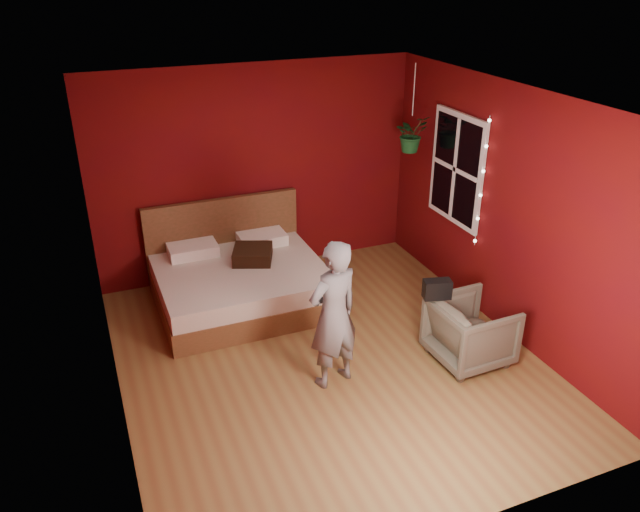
# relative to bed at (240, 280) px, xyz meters

# --- Properties ---
(floor) EXTENTS (4.50, 4.50, 0.00)m
(floor) POSITION_rel_bed_xyz_m (0.49, -1.48, -0.27)
(floor) COLOR olive
(floor) RESTS_ON ground
(room_walls) EXTENTS (4.04, 4.54, 2.62)m
(room_walls) POSITION_rel_bed_xyz_m (0.49, -1.48, 1.41)
(room_walls) COLOR #5F0D0A
(room_walls) RESTS_ON ground
(window) EXTENTS (0.05, 0.97, 1.27)m
(window) POSITION_rel_bed_xyz_m (2.45, -0.58, 1.23)
(window) COLOR white
(window) RESTS_ON room_walls
(fairy_lights) EXTENTS (0.04, 0.04, 1.45)m
(fairy_lights) POSITION_rel_bed_xyz_m (2.43, -1.11, 1.23)
(fairy_lights) COLOR silver
(fairy_lights) RESTS_ON room_walls
(bed) EXTENTS (1.90, 1.62, 1.05)m
(bed) POSITION_rel_bed_xyz_m (0.00, 0.00, 0.00)
(bed) COLOR brown
(bed) RESTS_ON ground
(person) EXTENTS (0.61, 0.48, 1.47)m
(person) POSITION_rel_bed_xyz_m (0.40, -1.82, 0.46)
(person) COLOR slate
(person) RESTS_ON ground
(armchair) EXTENTS (0.75, 0.73, 0.66)m
(armchair) POSITION_rel_bed_xyz_m (1.81, -2.02, 0.06)
(armchair) COLOR #575245
(armchair) RESTS_ON ground
(handbag) EXTENTS (0.29, 0.20, 0.19)m
(handbag) POSITION_rel_bed_xyz_m (1.52, -1.79, 0.48)
(handbag) COLOR black
(handbag) RESTS_ON armchair
(throw_pillow) EXTENTS (0.57, 0.57, 0.16)m
(throw_pillow) POSITION_rel_bed_xyz_m (0.19, 0.05, 0.28)
(throw_pillow) COLOR #322010
(throw_pillow) RESTS_ON bed
(hanging_plant) EXTENTS (0.45, 0.41, 1.03)m
(hanging_plant) POSITION_rel_bed_xyz_m (2.18, 0.01, 1.52)
(hanging_plant) COLOR silver
(hanging_plant) RESTS_ON room_walls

